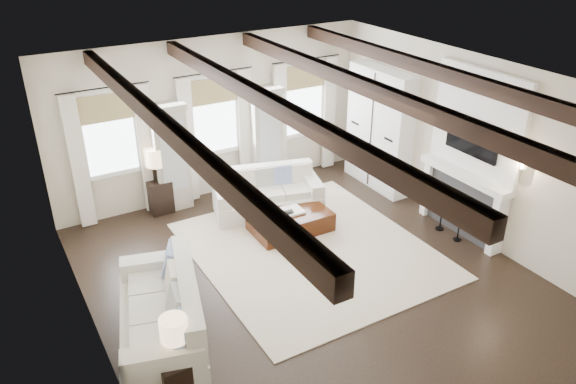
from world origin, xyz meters
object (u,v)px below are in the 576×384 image
sofa_left (166,317)px  side_table_back (160,196)px  ottoman (290,222)px  sofa_back (267,195)px  side_table_front (179,372)px

sofa_left → side_table_back: 3.79m
ottoman → side_table_back: side_table_back is taller
sofa_back → ottoman: 0.88m
ottoman → side_table_front: side_table_front is taller
sofa_back → side_table_back: bearing=149.2°
side_table_front → ottoman: bearing=40.0°
sofa_left → side_table_back: bearing=72.7°
ottoman → side_table_back: bearing=133.8°
sofa_back → sofa_left: bearing=-138.9°
sofa_back → side_table_front: size_ratio=4.33×
sofa_left → side_table_back: sofa_left is taller
sofa_back → ottoman: size_ratio=1.56×
sofa_back → sofa_left: sofa_left is taller
ottoman → side_table_front: size_ratio=2.77×
ottoman → side_table_back: size_ratio=2.16×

